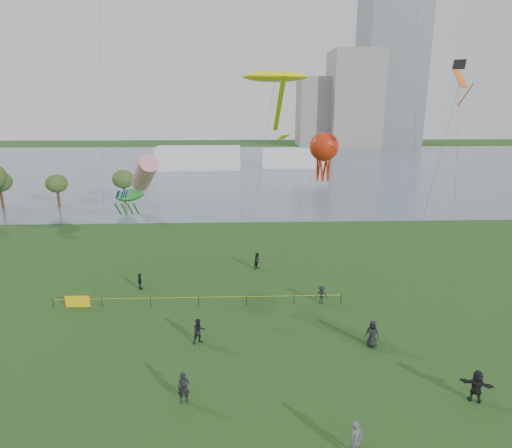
{
  "coord_description": "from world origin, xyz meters",
  "views": [
    {
      "loc": [
        -1.12,
        -19.49,
        16.1
      ],
      "look_at": [
        0.0,
        10.0,
        8.0
      ],
      "focal_mm": 30.0,
      "sensor_mm": 36.0,
      "label": 1
    }
  ],
  "objects_px": {
    "fence": "(125,301)",
    "kite_octopus": "(324,147)",
    "kite_stingray": "(275,77)",
    "kite_flyer": "(356,440)"
  },
  "relations": [
    {
      "from": "kite_stingray",
      "to": "kite_octopus",
      "type": "relative_size",
      "value": 1.35
    },
    {
      "from": "fence",
      "to": "kite_octopus",
      "type": "xyz_separation_m",
      "value": [
        16.77,
        3.27,
        12.26
      ]
    },
    {
      "from": "kite_flyer",
      "to": "fence",
      "type": "bearing_deg",
      "value": 106.54
    },
    {
      "from": "kite_stingray",
      "to": "kite_flyer",
      "type": "bearing_deg",
      "value": -106.31
    },
    {
      "from": "fence",
      "to": "kite_octopus",
      "type": "distance_m",
      "value": 21.03
    },
    {
      "from": "kite_flyer",
      "to": "kite_stingray",
      "type": "height_order",
      "value": "kite_stingray"
    },
    {
      "from": "fence",
      "to": "kite_stingray",
      "type": "relative_size",
      "value": 1.26
    },
    {
      "from": "fence",
      "to": "kite_flyer",
      "type": "xyz_separation_m",
      "value": [
        15.02,
        -16.4,
        0.39
      ]
    },
    {
      "from": "fence",
      "to": "kite_octopus",
      "type": "relative_size",
      "value": 1.71
    },
    {
      "from": "kite_flyer",
      "to": "kite_octopus",
      "type": "xyz_separation_m",
      "value": [
        1.76,
        19.66,
        11.87
      ]
    }
  ]
}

